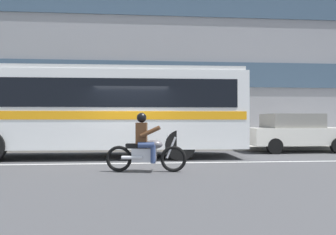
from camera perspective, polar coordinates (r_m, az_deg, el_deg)
The scene contains 8 objects.
ground_plane at distance 11.06m, azimuth -6.48°, elevation -7.57°, with size 60.00×60.00×0.00m, color #3D3D3F.
sidewalk_curb at distance 16.13m, azimuth -6.00°, elevation -5.06°, with size 28.00×3.80×0.15m, color #B7B2A8.
lane_center_stripe at distance 10.47m, azimuth -6.57°, elevation -7.95°, with size 26.60×0.14×0.01m, color silver.
office_building_facade at distance 18.85m, azimuth -5.85°, elevation 12.56°, with size 28.00×0.89×11.21m.
transit_bus at distance 12.28m, azimuth -12.24°, elevation 1.95°, with size 10.65×2.77×3.22m.
motorcycle_with_rider at distance 8.69m, azimuth -3.95°, elevation -5.18°, with size 2.14×0.67×1.56m.
parked_sedan_curbside at distance 15.14m, azimuth 21.39°, elevation -2.39°, with size 4.43×1.96×1.64m.
fire_hydrant at distance 15.31m, azimuth -10.15°, elevation -3.63°, with size 0.22×0.30×0.75m.
Camera 1 is at (0.29, -10.97, 1.37)m, focal length 34.88 mm.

